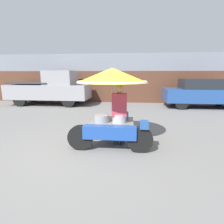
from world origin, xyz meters
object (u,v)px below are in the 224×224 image
at_px(vendor_motorcycle_cart, 112,86).
at_px(pickup_truck, 51,89).
at_px(parked_car, 202,93).
at_px(vendor_person, 119,112).

bearing_deg(vendor_motorcycle_cart, pickup_truck, 126.89).
bearing_deg(parked_car, vendor_person, -126.29).
distance_m(vendor_person, parked_car, 7.26).
xyz_separation_m(vendor_motorcycle_cart, parked_car, (4.50, 5.74, -0.72)).
height_order(vendor_person, parked_car, parked_car).
relative_size(vendor_motorcycle_cart, parked_car, 0.50).
distance_m(vendor_person, pickup_truck, 7.53).
relative_size(vendor_person, parked_car, 0.38).
bearing_deg(pickup_truck, vendor_motorcycle_cart, -53.11).
xyz_separation_m(vendor_motorcycle_cart, vendor_person, (0.20, -0.11, -0.66)).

